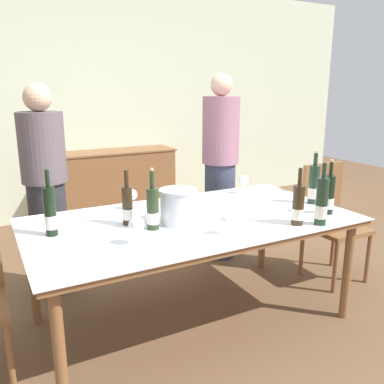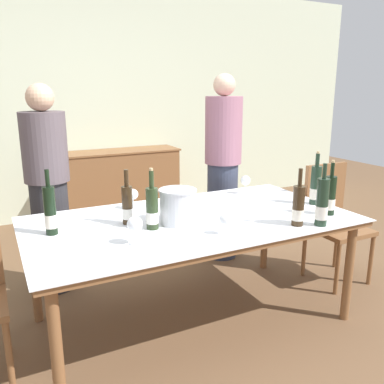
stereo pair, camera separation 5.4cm
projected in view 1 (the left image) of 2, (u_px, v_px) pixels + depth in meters
ground_plane at (192, 319)px, 2.83m from camera, size 12.00×12.00×0.00m
back_wall at (82, 102)px, 4.89m from camera, size 8.00×0.10×2.80m
sideboard_cabinet at (117, 184)px, 5.02m from camera, size 1.44×0.46×0.82m
dining_table at (192, 227)px, 2.66m from camera, size 2.10×1.13×0.74m
ice_bucket at (178, 205)px, 2.53m from camera, size 0.24×0.24×0.22m
wine_bottle_0 at (298, 206)px, 2.50m from camera, size 0.07×0.07×0.36m
wine_bottle_1 at (322, 203)px, 2.50m from camera, size 0.08×0.08×0.39m
wine_bottle_2 at (127, 206)px, 2.51m from camera, size 0.07×0.07×0.35m
wine_bottle_3 at (314, 185)px, 2.97m from camera, size 0.08×0.08×0.39m
wine_bottle_4 at (153, 209)px, 2.42m from camera, size 0.07×0.07×0.37m
wine_bottle_5 at (329, 196)px, 2.73m from camera, size 0.07×0.07×0.37m
wine_bottle_6 at (50, 213)px, 2.32m from camera, size 0.07×0.07×0.38m
wine_glass_0 at (136, 225)px, 2.19m from camera, size 0.09×0.09×0.16m
wine_glass_1 at (244, 181)px, 3.25m from camera, size 0.08×0.08×0.15m
wine_glass_2 at (151, 207)px, 2.56m from camera, size 0.07×0.07×0.14m
wine_glass_3 at (226, 220)px, 2.35m from camera, size 0.07×0.07×0.13m
wine_glass_4 at (132, 195)px, 2.83m from camera, size 0.08×0.08×0.14m
chair_right_end at (329, 214)px, 3.38m from camera, size 0.42×0.42×0.95m
person_host at (46, 192)px, 3.06m from camera, size 0.33×0.33×1.60m
person_guest_left at (220, 169)px, 3.70m from camera, size 0.33×0.33×1.68m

